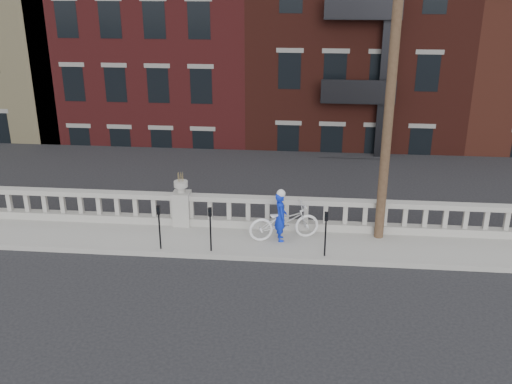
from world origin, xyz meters
TOP-DOWN VIEW (x-y plane):
  - ground at (0.00, 0.00)m, footprint 120.00×120.00m
  - sidewalk at (0.00, 3.00)m, footprint 32.00×2.20m
  - balustrade at (0.00, 3.95)m, footprint 28.00×0.34m
  - planter_pedestal at (0.00, 3.95)m, footprint 0.55×0.55m
  - lower_level at (0.56, 23.04)m, footprint 80.00×44.00m
  - utility_pole at (6.20, 3.60)m, footprint 1.60×0.28m
  - parking_meter_c at (-0.26, 2.15)m, footprint 0.10×0.09m
  - parking_meter_d at (1.24, 2.15)m, footprint 0.10×0.09m
  - parking_meter_e at (4.53, 2.15)m, footprint 0.10×0.09m
  - bicycle at (3.30, 3.18)m, footprint 2.29×1.36m
  - cyclist at (3.20, 3.10)m, footprint 0.47×0.62m

SIDE VIEW (x-z plane):
  - ground at x=0.00m, z-range 0.00..0.00m
  - sidewalk at x=0.00m, z-range 0.00..0.15m
  - balustrade at x=0.00m, z-range 0.13..1.16m
  - bicycle at x=3.30m, z-range 0.15..1.28m
  - planter_pedestal at x=0.00m, z-range -0.05..1.71m
  - cyclist at x=3.20m, z-range 0.15..1.67m
  - parking_meter_c at x=-0.26m, z-range 0.32..1.68m
  - parking_meter_d at x=1.24m, z-range 0.32..1.68m
  - parking_meter_e at x=4.53m, z-range 0.32..1.68m
  - lower_level at x=0.56m, z-range -7.77..13.03m
  - utility_pole at x=6.20m, z-range 0.24..10.24m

